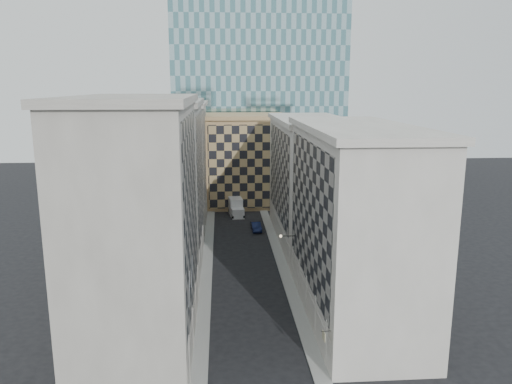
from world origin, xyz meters
name	(u,v)px	position (x,y,z in m)	size (l,w,h in m)	color
sidewalk_west	(207,267)	(-5.25, 30.00, 0.07)	(1.50, 100.00, 0.15)	gray
sidewalk_east	(283,265)	(5.25, 30.00, 0.07)	(1.50, 100.00, 0.15)	gray
bldg_left_a	(140,223)	(-10.88, 11.00, 11.82)	(10.80, 22.80, 23.70)	gray
bldg_left_b	(165,184)	(-10.88, 33.00, 11.32)	(10.80, 22.80, 22.70)	gray
bldg_left_c	(178,163)	(-10.88, 55.00, 10.83)	(10.80, 22.80, 21.70)	gray
bldg_right_a	(354,223)	(10.88, 15.00, 10.32)	(10.80, 26.80, 20.70)	#B6B1A7
bldg_right_b	(309,180)	(10.89, 42.00, 9.85)	(10.80, 28.80, 19.70)	#B6B1A7
tan_block	(245,160)	(2.00, 67.90, 9.44)	(16.80, 14.80, 18.80)	tan
church_tower	(233,75)	(0.00, 82.00, 26.95)	(7.20, 7.20, 51.50)	#2C2722
flagpoles_left	(191,280)	(-5.90, 6.00, 8.00)	(0.10, 6.33, 2.33)	gray
bracket_lamp	(282,236)	(4.38, 24.00, 6.20)	(1.98, 0.36, 0.36)	black
box_truck	(236,208)	(-0.33, 58.10, 1.42)	(3.03, 6.15, 3.25)	silver
dark_car	(256,227)	(2.78, 47.41, 0.75)	(1.58, 4.53, 1.49)	#0F183A
shop_sign	(324,336)	(5.41, 3.00, 3.83)	(0.89, 0.78, 0.86)	black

